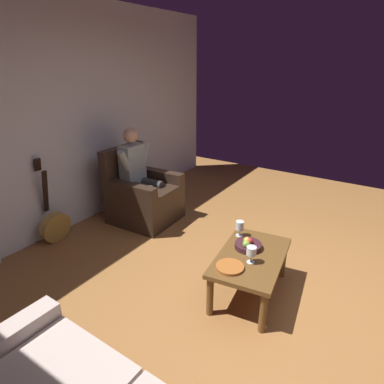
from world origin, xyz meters
TOP-DOWN VIEW (x-y plane):
  - ground_plane at (0.00, 0.00)m, footprint 7.07×7.07m
  - wall_back at (0.00, -2.98)m, footprint 5.80×0.06m
  - armchair at (-0.49, -2.28)m, footprint 0.79×0.84m
  - person_seated at (-0.49, -2.30)m, footprint 0.61×0.56m
  - coffee_table at (0.16, -0.43)m, footprint 0.97×0.67m
  - guitar at (0.53, -2.77)m, footprint 0.37×0.25m
  - wine_glass_near at (-0.10, -0.67)m, footprint 0.08×0.08m
  - wine_glass_far at (0.27, -0.39)m, footprint 0.09×0.09m
  - fruit_bowl at (0.07, -0.51)m, footprint 0.25×0.25m
  - decorative_dish at (0.44, -0.50)m, footprint 0.24×0.24m

SIDE VIEW (x-z plane):
  - ground_plane at x=0.00m, z-range 0.00..0.00m
  - guitar at x=0.53m, z-range -0.28..0.73m
  - armchair at x=-0.49m, z-range -0.16..0.82m
  - coffee_table at x=0.16m, z-range 0.14..0.56m
  - decorative_dish at x=0.44m, z-range 0.42..0.44m
  - fruit_bowl at x=0.07m, z-range 0.40..0.51m
  - wine_glass_near at x=-0.10m, z-range 0.44..0.60m
  - wine_glass_far at x=0.27m, z-range 0.45..0.60m
  - person_seated at x=-0.49m, z-range 0.04..1.28m
  - wall_back at x=0.00m, z-range 0.00..2.75m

